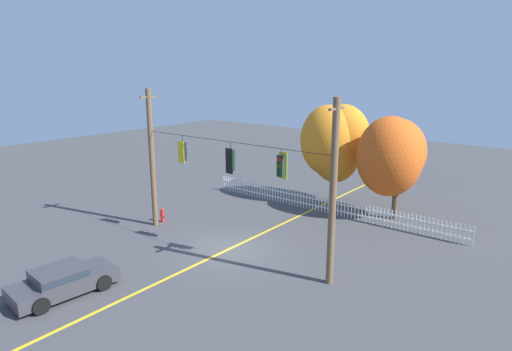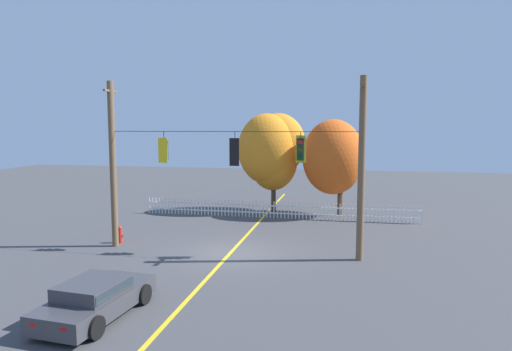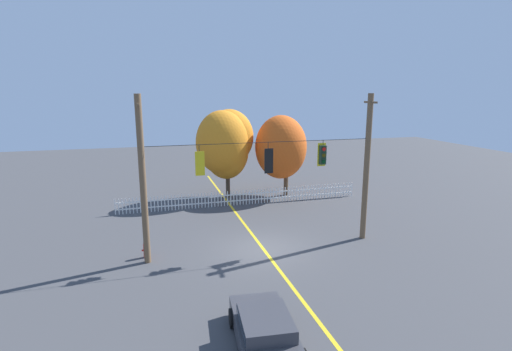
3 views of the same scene
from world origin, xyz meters
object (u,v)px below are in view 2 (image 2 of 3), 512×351
object	(u,v)px
traffic_signal_northbound_secondary	(301,149)
autumn_maple_near_fence	(272,151)
traffic_signal_westbound_side	(235,152)
fire_hydrant	(120,235)
autumn_maple_mid	(334,155)
parked_car	(96,298)
traffic_signal_eastbound_side	(164,150)

from	to	relation	value
traffic_signal_northbound_secondary	autumn_maple_near_fence	world-z (taller)	autumn_maple_near_fence
traffic_signal_westbound_side	traffic_signal_northbound_secondary	size ratio (longest dim) A/B	1.12
autumn_maple_near_fence	fire_hydrant	bearing A→B (deg)	-121.52
fire_hydrant	traffic_signal_westbound_side	bearing A→B (deg)	-5.69
autumn_maple_mid	traffic_signal_northbound_secondary	bearing A→B (deg)	-96.96
autumn_maple_mid	parked_car	size ratio (longest dim) A/B	1.48
autumn_maple_near_fence	autumn_maple_mid	size ratio (longest dim) A/B	1.07
parked_car	autumn_maple_near_fence	bearing A→B (deg)	82.27
traffic_signal_eastbound_side	traffic_signal_westbound_side	xyz separation A→B (m)	(3.30, -0.00, -0.04)
traffic_signal_eastbound_side	parked_car	world-z (taller)	traffic_signal_eastbound_side
autumn_maple_near_fence	autumn_maple_mid	distance (m)	4.11
fire_hydrant	traffic_signal_northbound_secondary	bearing A→B (deg)	-3.72
autumn_maple_near_fence	traffic_signal_eastbound_side	bearing A→B (deg)	-107.80
parked_car	fire_hydrant	xyz separation A→B (m)	(-3.51, 7.98, -0.19)
traffic_signal_westbound_side	parked_car	world-z (taller)	traffic_signal_westbound_side
autumn_maple_mid	parked_car	xyz separation A→B (m)	(-6.45, -16.98, -3.28)
traffic_signal_northbound_secondary	fire_hydrant	world-z (taller)	traffic_signal_northbound_secondary
autumn_maple_near_fence	parked_car	distance (m)	18.10
traffic_signal_eastbound_side	traffic_signal_northbound_secondary	distance (m)	6.17
traffic_signal_eastbound_side	fire_hydrant	xyz separation A→B (m)	(-2.62, 0.59, -4.17)
parked_car	fire_hydrant	size ratio (longest dim) A/B	4.94
parked_car	autumn_maple_mid	bearing A→B (deg)	69.20
traffic_signal_westbound_side	traffic_signal_northbound_secondary	bearing A→B (deg)	0.38
traffic_signal_westbound_side	fire_hydrant	distance (m)	7.25
traffic_signal_westbound_side	fire_hydrant	world-z (taller)	traffic_signal_westbound_side
autumn_maple_mid	fire_hydrant	xyz separation A→B (m)	(-9.96, -9.00, -3.47)
autumn_maple_near_fence	parked_car	xyz separation A→B (m)	(-2.39, -17.61, -3.46)
traffic_signal_northbound_secondary	fire_hydrant	size ratio (longest dim) A/B	1.60
traffic_signal_eastbound_side	autumn_maple_mid	world-z (taller)	autumn_maple_mid
traffic_signal_eastbound_side	autumn_maple_near_fence	bearing A→B (deg)	72.20
traffic_signal_eastbound_side	autumn_maple_mid	bearing A→B (deg)	52.57
traffic_signal_eastbound_side	traffic_signal_northbound_secondary	bearing A→B (deg)	0.17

